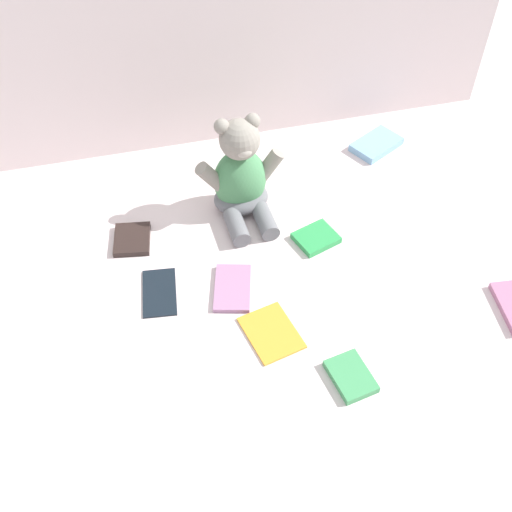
# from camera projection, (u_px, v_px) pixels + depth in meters

# --- Properties ---
(ground_plane) EXTENTS (3.20, 3.20, 0.00)m
(ground_plane) POSITION_uv_depth(u_px,v_px,m) (241.00, 254.00, 1.41)
(ground_plane) COLOR silver
(backdrop_drape) EXTENTS (1.54, 0.03, 0.60)m
(backdrop_drape) POSITION_uv_depth(u_px,v_px,m) (196.00, 32.00, 1.47)
(backdrop_drape) COLOR silver
(backdrop_drape) RESTS_ON ground_plane
(teddy_bear) EXTENTS (0.21, 0.19, 0.25)m
(teddy_bear) POSITION_uv_depth(u_px,v_px,m) (241.00, 178.00, 1.44)
(teddy_bear) COLOR #4C8C59
(teddy_bear) RESTS_ON ground_plane
(book_case_0) EXTENTS (0.11, 0.14, 0.01)m
(book_case_0) POSITION_uv_depth(u_px,v_px,m) (233.00, 288.00, 1.34)
(book_case_0) COLOR #A47098
(book_case_0) RESTS_ON ground_plane
(book_case_1) EXTENTS (0.08, 0.13, 0.01)m
(book_case_1) POSITION_uv_depth(u_px,v_px,m) (159.00, 292.00, 1.33)
(book_case_1) COLOR black
(book_case_1) RESTS_ON ground_plane
(book_case_2) EXTENTS (0.12, 0.14, 0.01)m
(book_case_2) POSITION_uv_depth(u_px,v_px,m) (271.00, 332.00, 1.27)
(book_case_2) COLOR orange
(book_case_2) RESTS_ON ground_plane
(book_case_4) EXTENTS (0.09, 0.11, 0.02)m
(book_case_4) POSITION_uv_depth(u_px,v_px,m) (351.00, 376.00, 1.19)
(book_case_4) COLOR #409458
(book_case_4) RESTS_ON ground_plane
(book_case_5) EXTENTS (0.11, 0.10, 0.02)m
(book_case_5) POSITION_uv_depth(u_px,v_px,m) (316.00, 238.00, 1.43)
(book_case_5) COLOR green
(book_case_5) RESTS_ON ground_plane
(book_case_6) EXTENTS (0.15, 0.13, 0.02)m
(book_case_6) POSITION_uv_depth(u_px,v_px,m) (376.00, 144.00, 1.66)
(book_case_6) COLOR #7AABD3
(book_case_6) RESTS_ON ground_plane
(book_case_7) EXTENTS (0.09, 0.11, 0.01)m
(book_case_7) POSITION_uv_depth(u_px,v_px,m) (132.00, 239.00, 1.43)
(book_case_7) COLOR black
(book_case_7) RESTS_ON ground_plane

